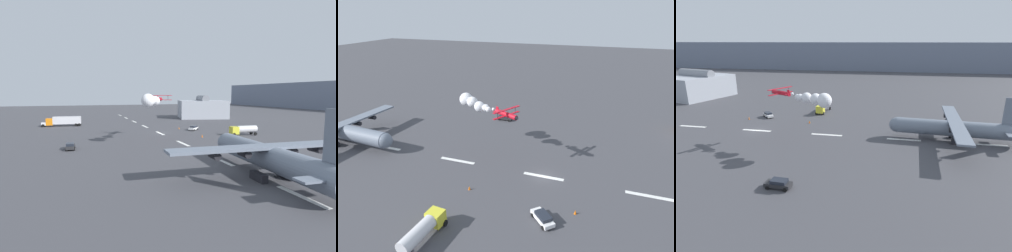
{
  "view_description": "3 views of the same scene",
  "coord_description": "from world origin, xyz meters",
  "views": [
    {
      "loc": [
        82.7,
        -26.17,
        12.55
      ],
      "look_at": [
        10.18,
        -0.87,
        3.46
      ],
      "focal_mm": 29.58,
      "sensor_mm": 36.0,
      "label": 1
    },
    {
      "loc": [
        -9.72,
        48.98,
        30.87
      ],
      "look_at": [
        8.97,
        -3.07,
        8.36
      ],
      "focal_mm": 31.1,
      "sensor_mm": 36.0,
      "label": 2
    },
    {
      "loc": [
        35.48,
        -63.3,
        22.75
      ],
      "look_at": [
        23.59,
        0.0,
        2.59
      ],
      "focal_mm": 29.21,
      "sensor_mm": 36.0,
      "label": 3
    }
  ],
  "objects": [
    {
      "name": "ground_plane",
      "position": [
        0.0,
        0.0,
        0.0
      ],
      "size": [
        440.0,
        440.0,
        0.0
      ],
      "primitive_type": "plane",
      "color": "#424247",
      "rests_on": "ground"
    },
    {
      "name": "runway_stripe_3",
      "position": [
        -19.12,
        0.0,
        0.01
      ],
      "size": [
        8.0,
        0.9,
        0.01
      ],
      "primitive_type": "cube",
      "color": "white",
      "rests_on": "ground"
    },
    {
      "name": "runway_stripe_4",
      "position": [
        0.0,
        0.0,
        0.01
      ],
      "size": [
        8.0,
        0.9,
        0.01
      ],
      "primitive_type": "cube",
      "color": "white",
      "rests_on": "ground"
    },
    {
      "name": "runway_stripe_5",
      "position": [
        19.12,
        0.0,
        0.01
      ],
      "size": [
        8.0,
        0.9,
        0.01
      ],
      "primitive_type": "cube",
      "color": "white",
      "rests_on": "ground"
    },
    {
      "name": "runway_stripe_6",
      "position": [
        38.23,
        0.0,
        0.01
      ],
      "size": [
        8.0,
        0.9,
        0.01
      ],
      "primitive_type": "cube",
      "color": "white",
      "rests_on": "ground"
    },
    {
      "name": "cargo_transport_plane",
      "position": [
        48.64,
        1.39,
        3.23
      ],
      "size": [
        28.54,
        31.82,
        10.9
      ],
      "color": "slate",
      "rests_on": "ground"
    },
    {
      "name": "stunt_biplane_red",
      "position": [
        18.05,
        -7.78,
        10.86
      ],
      "size": [
        17.28,
        11.49,
        3.11
      ],
      "color": "red"
    },
    {
      "name": "fuel_tanker_truck",
      "position": [
        12.43,
        22.23,
        1.73
      ],
      "size": [
        3.33,
        8.5,
        2.9
      ],
      "color": "yellow",
      "rests_on": "ground"
    },
    {
      "name": "followme_car_yellow",
      "position": [
        17.88,
        -26.8,
        0.81
      ],
      "size": [
        4.39,
        2.17,
        1.52
      ],
      "color": "#262628",
      "rests_on": "ground"
    },
    {
      "name": "airport_staff_sedan",
      "position": [
        -2.81,
        12.89,
        0.81
      ],
      "size": [
        4.46,
        4.52,
        1.52
      ],
      "color": "white",
      "rests_on": "ground"
    },
    {
      "name": "traffic_cone_near",
      "position": [
        -7.36,
        9.35,
        0.38
      ],
      "size": [
        0.44,
        0.44,
        0.75
      ],
      "primitive_type": "cone",
      "color": "orange",
      "rests_on": "ground"
    },
    {
      "name": "traffic_cone_far",
      "position": [
        11.76,
        8.98,
        0.38
      ],
      "size": [
        0.44,
        0.44,
        0.75
      ],
      "primitive_type": "cone",
      "color": "orange",
      "rests_on": "ground"
    }
  ]
}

